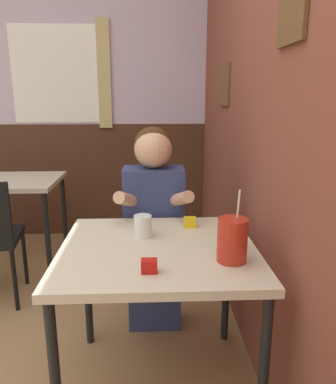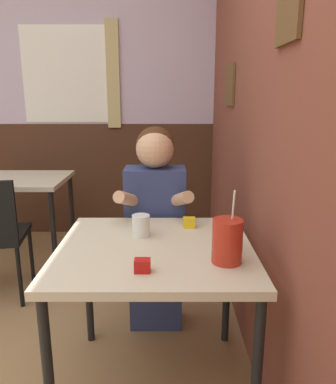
{
  "view_description": "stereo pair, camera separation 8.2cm",
  "coord_description": "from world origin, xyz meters",
  "px_view_note": "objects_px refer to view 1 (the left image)",
  "views": [
    {
      "loc": [
        0.77,
        -1.1,
        1.36
      ],
      "look_at": [
        0.84,
        0.58,
        0.93
      ],
      "focal_mm": 35.0,
      "sensor_mm": 36.0,
      "label": 1
    },
    {
      "loc": [
        0.85,
        -1.1,
        1.36
      ],
      "look_at": [
        0.84,
        0.58,
        0.93
      ],
      "focal_mm": 35.0,
      "sensor_mm": 36.0,
      "label": 2
    }
  ],
  "objects_px": {
    "main_table": "(158,262)",
    "person_seated": "(154,224)",
    "background_table": "(12,191)",
    "cocktail_pitcher": "(232,240)"
  },
  "relations": [
    {
      "from": "main_table",
      "to": "person_seated",
      "type": "xyz_separation_m",
      "value": [
        -0.02,
        0.53,
        -0.01
      ]
    },
    {
      "from": "background_table",
      "to": "person_seated",
      "type": "xyz_separation_m",
      "value": [
        1.12,
        -0.88,
        0.01
      ]
    },
    {
      "from": "person_seated",
      "to": "cocktail_pitcher",
      "type": "distance_m",
      "value": 0.77
    },
    {
      "from": "background_table",
      "to": "person_seated",
      "type": "bearing_deg",
      "value": -38.2
    },
    {
      "from": "background_table",
      "to": "person_seated",
      "type": "distance_m",
      "value": 1.42
    },
    {
      "from": "main_table",
      "to": "cocktail_pitcher",
      "type": "height_order",
      "value": "cocktail_pitcher"
    },
    {
      "from": "background_table",
      "to": "cocktail_pitcher",
      "type": "distance_m",
      "value": 2.12
    },
    {
      "from": "person_seated",
      "to": "background_table",
      "type": "bearing_deg",
      "value": 141.8
    },
    {
      "from": "main_table",
      "to": "cocktail_pitcher",
      "type": "relative_size",
      "value": 2.88
    },
    {
      "from": "background_table",
      "to": "cocktail_pitcher",
      "type": "bearing_deg",
      "value": -47.81
    }
  ]
}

